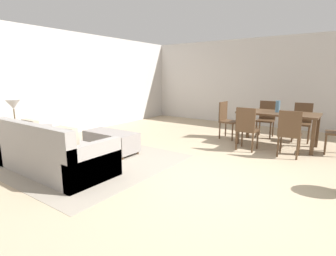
% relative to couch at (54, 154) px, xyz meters
% --- Properties ---
extents(ground_plane, '(10.80, 10.80, 0.00)m').
position_rel_couch_xyz_m(ground_plane, '(2.17, 1.10, -0.29)').
color(ground_plane, tan).
extents(wall_back, '(9.00, 0.12, 2.70)m').
position_rel_couch_xyz_m(wall_back, '(2.17, 6.10, 1.06)').
color(wall_back, beige).
rests_on(wall_back, ground_plane).
extents(wall_left, '(0.12, 11.00, 2.70)m').
position_rel_couch_xyz_m(wall_left, '(-2.33, 1.60, 1.06)').
color(wall_left, beige).
rests_on(wall_left, ground_plane).
extents(area_rug, '(3.00, 2.80, 0.01)m').
position_rel_couch_xyz_m(area_rug, '(-0.02, 0.68, -0.29)').
color(area_rug, gray).
rests_on(area_rug, ground_plane).
extents(couch, '(2.04, 0.96, 0.86)m').
position_rel_couch_xyz_m(couch, '(0.00, 0.00, 0.00)').
color(couch, gray).
rests_on(couch, ground_plane).
extents(ottoman_table, '(1.16, 0.53, 0.44)m').
position_rel_couch_xyz_m(ottoman_table, '(-0.05, 1.30, -0.04)').
color(ottoman_table, gray).
rests_on(ottoman_table, ground_plane).
extents(side_table, '(0.40, 0.40, 0.59)m').
position_rel_couch_xyz_m(side_table, '(-1.32, 0.05, 0.18)').
color(side_table, olive).
rests_on(side_table, ground_plane).
extents(table_lamp, '(0.26, 0.26, 0.53)m').
position_rel_couch_xyz_m(table_lamp, '(-1.32, 0.05, 0.71)').
color(table_lamp, brown).
rests_on(table_lamp, side_table).
extents(dining_table, '(1.66, 0.86, 0.76)m').
position_rel_couch_xyz_m(dining_table, '(2.59, 3.84, 0.37)').
color(dining_table, '#513823').
rests_on(dining_table, ground_plane).
extents(dining_chair_near_left, '(0.40, 0.40, 0.92)m').
position_rel_couch_xyz_m(dining_chair_near_left, '(2.17, 3.03, 0.23)').
color(dining_chair_near_left, '#513823').
rests_on(dining_chair_near_left, ground_plane).
extents(dining_chair_near_right, '(0.42, 0.42, 0.92)m').
position_rel_couch_xyz_m(dining_chair_near_right, '(3.00, 3.04, 0.23)').
color(dining_chair_near_right, '#513823').
rests_on(dining_chair_near_right, ground_plane).
extents(dining_chair_far_left, '(0.42, 0.42, 0.92)m').
position_rel_couch_xyz_m(dining_chair_far_left, '(2.15, 4.62, 0.23)').
color(dining_chair_far_left, '#513823').
rests_on(dining_chair_far_left, ground_plane).
extents(dining_chair_far_right, '(0.43, 0.43, 0.92)m').
position_rel_couch_xyz_m(dining_chair_far_right, '(2.99, 4.61, 0.23)').
color(dining_chair_far_right, '#513823').
rests_on(dining_chair_far_right, ground_plane).
extents(dining_chair_head_west, '(0.42, 0.42, 0.92)m').
position_rel_couch_xyz_m(dining_chair_head_west, '(1.38, 3.86, 0.23)').
color(dining_chair_head_west, '#513823').
rests_on(dining_chair_head_west, ground_plane).
extents(vase_centerpiece, '(0.10, 0.10, 0.26)m').
position_rel_couch_xyz_m(vase_centerpiece, '(2.58, 3.84, 0.60)').
color(vase_centerpiece, slate).
rests_on(vase_centerpiece, dining_table).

